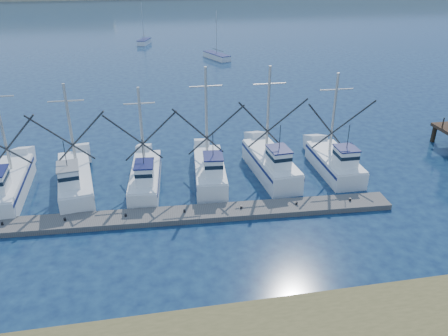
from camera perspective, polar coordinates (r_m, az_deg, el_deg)
The scene contains 5 objects.
ground at distance 27.49m, azimuth 10.45°, elevation -11.09°, with size 500.00×500.00×0.00m, color #0D1A3A.
floating_dock at distance 30.59m, azimuth -5.18°, elevation -6.09°, with size 29.50×1.97×0.39m, color #59554F.
trawler_fleet at distance 34.53m, azimuth -6.29°, elevation -0.72°, with size 28.37×8.51×8.98m.
sailboat_near at distance 79.67m, azimuth -0.95°, elevation 14.40°, with size 4.10×6.65×8.10m.
sailboat_far at distance 95.44m, azimuth -10.39°, elevation 15.93°, with size 3.07×4.97×8.10m.
Camera 1 is at (-8.72, -20.32, 16.34)m, focal length 35.00 mm.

